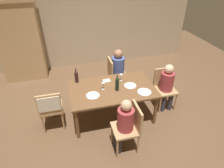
# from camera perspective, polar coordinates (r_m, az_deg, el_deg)

# --- Properties ---
(ground_plane) EXTENTS (10.00, 10.00, 0.00)m
(ground_plane) POSITION_cam_1_polar(r_m,az_deg,el_deg) (4.50, 0.00, -8.89)
(ground_plane) COLOR brown
(rear_room_partition) EXTENTS (6.40, 0.12, 2.70)m
(rear_room_partition) POSITION_cam_1_polar(r_m,az_deg,el_deg) (6.27, -6.59, 17.42)
(rear_room_partition) COLOR tan
(rear_room_partition) RESTS_ON ground_plane
(armoire_cabinet) EXTENTS (1.18, 0.62, 2.18)m
(armoire_cabinet) POSITION_cam_1_polar(r_m,az_deg,el_deg) (5.96, -25.12, 11.21)
(armoire_cabinet) COLOR tan
(armoire_cabinet) RESTS_ON ground_plane
(dining_table) EXTENTS (1.74, 1.07, 0.73)m
(dining_table) POSITION_cam_1_polar(r_m,az_deg,el_deg) (4.09, 0.00, -2.06)
(dining_table) COLOR brown
(dining_table) RESTS_ON ground_plane
(chair_right_end) EXTENTS (0.44, 0.44, 0.92)m
(chair_right_end) POSITION_cam_1_polar(r_m,az_deg,el_deg) (4.64, 14.84, -0.38)
(chair_right_end) COLOR tan
(chair_right_end) RESTS_ON ground_plane
(chair_near) EXTENTS (0.44, 0.44, 0.92)m
(chair_near) POSITION_cam_1_polar(r_m,az_deg,el_deg) (3.51, 5.24, -11.75)
(chair_near) COLOR tan
(chair_near) RESTS_ON ground_plane
(chair_far_right) EXTENTS (0.44, 0.44, 0.92)m
(chair_far_right) POSITION_cam_1_polar(r_m,az_deg,el_deg) (4.97, 0.75, 3.18)
(chair_far_right) COLOR tan
(chair_far_right) RESTS_ON ground_plane
(chair_left_end) EXTENTS (0.44, 0.46, 0.92)m
(chair_left_end) POSITION_cam_1_polar(r_m,az_deg,el_deg) (3.96, -17.44, -6.23)
(chair_left_end) COLOR tan
(chair_left_end) RESTS_ON ground_plane
(person_woman_host) EXTENTS (0.29, 0.33, 1.10)m
(person_woman_host) POSITION_cam_1_polar(r_m,az_deg,el_deg) (4.51, 15.67, -0.01)
(person_woman_host) COLOR #33333D
(person_woman_host) RESTS_ON ground_plane
(person_man_bearded) EXTENTS (0.33, 0.28, 1.08)m
(person_man_bearded) POSITION_cam_1_polar(r_m,az_deg,el_deg) (3.42, 3.51, -10.94)
(person_man_bearded) COLOR #33333D
(person_man_bearded) RESTS_ON ground_plane
(person_man_guest) EXTENTS (0.36, 0.32, 1.16)m
(person_man_guest) POSITION_cam_1_polar(r_m,az_deg,el_deg) (4.94, 2.03, 4.68)
(person_man_guest) COLOR #33333D
(person_man_guest) RESTS_ON ground_plane
(wine_bottle_tall_green) EXTENTS (0.08, 0.08, 0.32)m
(wine_bottle_tall_green) POSITION_cam_1_polar(r_m,az_deg,el_deg) (4.25, -10.26, 2.19)
(wine_bottle_tall_green) COLOR black
(wine_bottle_tall_green) RESTS_ON dining_table
(wine_bottle_dark_red) EXTENTS (0.08, 0.08, 0.34)m
(wine_bottle_dark_red) POSITION_cam_1_polar(r_m,az_deg,el_deg) (3.91, 1.50, 0.09)
(wine_bottle_dark_red) COLOR black
(wine_bottle_dark_red) RESTS_ON dining_table
(wine_glass_near_left) EXTENTS (0.07, 0.07, 0.15)m
(wine_glass_near_left) POSITION_cam_1_polar(r_m,az_deg,el_deg) (3.97, -2.59, -0.19)
(wine_glass_near_left) COLOR silver
(wine_glass_near_left) RESTS_ON dining_table
(wine_glass_centre) EXTENTS (0.07, 0.07, 0.15)m
(wine_glass_centre) POSITION_cam_1_polar(r_m,az_deg,el_deg) (4.25, 2.66, 2.28)
(wine_glass_centre) COLOR silver
(wine_glass_centre) RESTS_ON dining_table
(dinner_plate_host) EXTENTS (0.26, 0.26, 0.01)m
(dinner_plate_host) POSITION_cam_1_polar(r_m,az_deg,el_deg) (3.85, -5.57, -3.33)
(dinner_plate_host) COLOR white
(dinner_plate_host) RESTS_ON dining_table
(dinner_plate_guest_left) EXTENTS (0.25, 0.25, 0.01)m
(dinner_plate_guest_left) POSITION_cam_1_polar(r_m,az_deg,el_deg) (4.13, 5.25, -0.48)
(dinner_plate_guest_left) COLOR white
(dinner_plate_guest_left) RESTS_ON dining_table
(dinner_plate_guest_right) EXTENTS (0.27, 0.27, 0.01)m
(dinner_plate_guest_right) POSITION_cam_1_polar(r_m,az_deg,el_deg) (3.97, 9.33, -2.30)
(dinner_plate_guest_right) COLOR white
(dinner_plate_guest_right) RESTS_ON dining_table
(folded_napkin) EXTENTS (0.17, 0.14, 0.03)m
(folded_napkin) POSITION_cam_1_polar(r_m,az_deg,el_deg) (4.25, -1.58, 0.87)
(folded_napkin) COLOR beige
(folded_napkin) RESTS_ON dining_table
(handbag) EXTENTS (0.30, 0.18, 0.22)m
(handbag) POSITION_cam_1_polar(r_m,az_deg,el_deg) (4.63, -16.43, -7.31)
(handbag) COLOR brown
(handbag) RESTS_ON ground_plane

